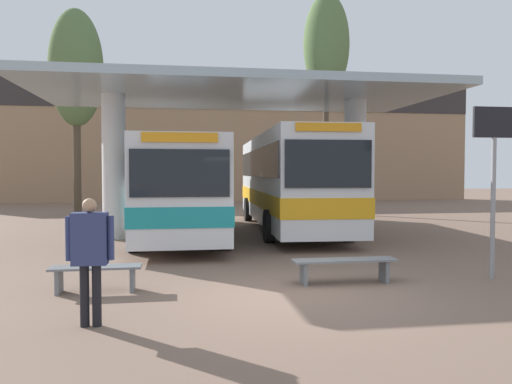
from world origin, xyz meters
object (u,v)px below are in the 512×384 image
object	(u,v)px
poplar_tree_behind_right	(326,46)
transit_bus_left_bay	(180,184)
waiting_bench_mid_platform	(96,273)
poplar_tree_behind_left	(76,69)
transit_bus_center_bay	(289,178)
info_sign_platform	(494,158)
pedestrian_waiting	(90,248)
waiting_bench_near_pillar	(344,265)

from	to	relation	value
poplar_tree_behind_right	transit_bus_left_bay	bearing A→B (deg)	-133.15
waiting_bench_mid_platform	poplar_tree_behind_left	world-z (taller)	poplar_tree_behind_left
transit_bus_center_bay	poplar_tree_behind_left	size ratio (longest dim) A/B	1.15
info_sign_platform	pedestrian_waiting	distance (m)	7.70
transit_bus_left_bay	poplar_tree_behind_left	xyz separation A→B (m)	(-5.02, 9.32, 5.51)
poplar_tree_behind_right	waiting_bench_near_pillar	bearing A→B (deg)	-105.61
transit_bus_left_bay	waiting_bench_near_pillar	xyz separation A→B (m)	(3.07, -7.71, -1.35)
waiting_bench_near_pillar	info_sign_platform	distance (m)	3.64
waiting_bench_mid_platform	info_sign_platform	bearing A→B (deg)	-0.69
transit_bus_center_bay	pedestrian_waiting	world-z (taller)	transit_bus_center_bay
info_sign_platform	waiting_bench_near_pillar	bearing A→B (deg)	178.27
waiting_bench_near_pillar	waiting_bench_mid_platform	world-z (taller)	same
transit_bus_left_bay	poplar_tree_behind_left	distance (m)	11.94
info_sign_platform	poplar_tree_behind_right	size ratio (longest dim) A/B	0.30
poplar_tree_behind_left	poplar_tree_behind_right	bearing A→B (deg)	-6.30
transit_bus_left_bay	transit_bus_center_bay	size ratio (longest dim) A/B	0.92
transit_bus_center_bay	poplar_tree_behind_right	bearing A→B (deg)	-114.75
pedestrian_waiting	poplar_tree_behind_left	world-z (taller)	poplar_tree_behind_left
waiting_bench_mid_platform	poplar_tree_behind_right	xyz separation A→B (m)	(8.94, 15.65, 8.16)
transit_bus_center_bay	pedestrian_waiting	size ratio (longest dim) A/B	6.68
waiting_bench_mid_platform	poplar_tree_behind_left	distance (m)	18.70
info_sign_platform	poplar_tree_behind_right	xyz separation A→B (m)	(1.36, 15.74, 6.10)
transit_bus_center_bay	waiting_bench_near_pillar	size ratio (longest dim) A/B	5.90
waiting_bench_mid_platform	pedestrian_waiting	distance (m)	2.17
waiting_bench_near_pillar	pedestrian_waiting	bearing A→B (deg)	-154.91
transit_bus_left_bay	pedestrian_waiting	bearing A→B (deg)	82.73
pedestrian_waiting	poplar_tree_behind_left	size ratio (longest dim) A/B	0.17
transit_bus_left_bay	waiting_bench_near_pillar	world-z (taller)	transit_bus_left_bay
transit_bus_left_bay	poplar_tree_behind_left	size ratio (longest dim) A/B	1.06
transit_bus_left_bay	poplar_tree_behind_right	size ratio (longest dim) A/B	0.97
transit_bus_left_bay	poplar_tree_behind_left	world-z (taller)	poplar_tree_behind_left
transit_bus_center_bay	pedestrian_waiting	xyz separation A→B (m)	(-5.28, -11.10, -0.82)
transit_bus_center_bay	waiting_bench_near_pillar	xyz separation A→B (m)	(-0.96, -9.08, -1.54)
waiting_bench_near_pillar	poplar_tree_behind_left	bearing A→B (deg)	115.42
waiting_bench_mid_platform	poplar_tree_behind_right	distance (m)	19.79
transit_bus_center_bay	waiting_bench_near_pillar	bearing A→B (deg)	86.68
transit_bus_center_bay	poplar_tree_behind_left	distance (m)	13.18
waiting_bench_near_pillar	info_sign_platform	world-z (taller)	info_sign_platform
waiting_bench_mid_platform	info_sign_platform	world-z (taller)	info_sign_platform
poplar_tree_behind_left	pedestrian_waiting	bearing A→B (deg)	-78.79
waiting_bench_near_pillar	pedestrian_waiting	size ratio (longest dim) A/B	1.13
info_sign_platform	poplar_tree_behind_left	xyz separation A→B (m)	(-11.11, 17.12, 4.82)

